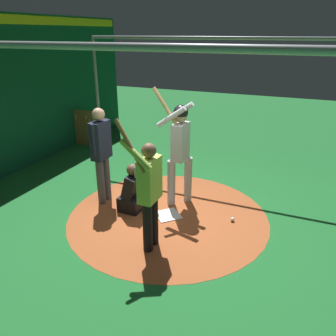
% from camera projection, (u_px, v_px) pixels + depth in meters
% --- Properties ---
extents(ground_plane, '(26.59, 26.59, 0.00)m').
position_uv_depth(ground_plane, '(168.00, 216.00, 6.08)').
color(ground_plane, '#1E6B2D').
extents(dirt_circle, '(3.64, 3.64, 0.01)m').
position_uv_depth(dirt_circle, '(168.00, 215.00, 6.08)').
color(dirt_circle, '#AD562D').
rests_on(dirt_circle, ground).
extents(home_plate, '(0.59, 0.59, 0.01)m').
position_uv_depth(home_plate, '(168.00, 215.00, 6.07)').
color(home_plate, white).
rests_on(home_plate, dirt_circle).
extents(batter, '(0.68, 0.49, 2.26)m').
position_uv_depth(batter, '(180.00, 145.00, 6.08)').
color(batter, '#B3B3B7').
rests_on(batter, ground).
extents(catcher, '(0.58, 0.40, 0.94)m').
position_uv_depth(catcher, '(133.00, 193.00, 6.13)').
color(catcher, black).
rests_on(catcher, ground).
extents(umpire, '(0.23, 0.49, 1.87)m').
position_uv_depth(umpire, '(101.00, 151.00, 6.21)').
color(umpire, '#4C4C51').
rests_on(umpire, ground).
extents(visitor, '(0.55, 0.49, 2.08)m').
position_uv_depth(visitor, '(149.00, 190.00, 4.83)').
color(visitor, black).
rests_on(visitor, ground).
extents(cage_frame, '(6.00, 4.69, 3.05)m').
position_uv_depth(cage_frame, '(168.00, 98.00, 5.26)').
color(cage_frame, gray).
rests_on(cage_frame, ground).
extents(bat_rack, '(1.06, 0.22, 1.05)m').
position_uv_depth(bat_rack, '(80.00, 128.00, 9.77)').
color(bat_rack, olive).
rests_on(bat_rack, ground).
extents(baseball_0, '(0.07, 0.07, 0.07)m').
position_uv_depth(baseball_0, '(157.00, 215.00, 6.02)').
color(baseball_0, white).
rests_on(baseball_0, dirt_circle).
extents(baseball_1, '(0.07, 0.07, 0.07)m').
position_uv_depth(baseball_1, '(189.00, 188.00, 7.05)').
color(baseball_1, white).
rests_on(baseball_1, dirt_circle).
extents(baseball_2, '(0.07, 0.07, 0.07)m').
position_uv_depth(baseball_2, '(232.00, 219.00, 5.87)').
color(baseball_2, white).
rests_on(baseball_2, dirt_circle).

